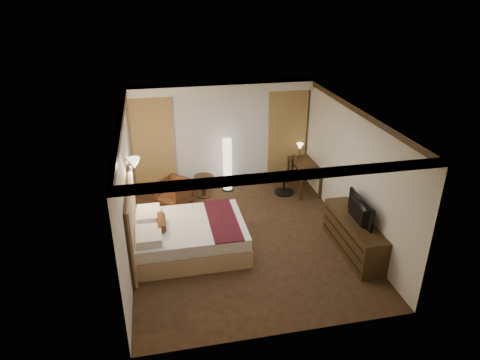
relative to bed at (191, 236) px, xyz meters
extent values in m
cube|color=#321D13|center=(1.12, 0.22, -0.31)|extent=(4.50, 5.50, 0.01)
cube|color=white|center=(1.12, 0.22, 2.39)|extent=(4.50, 5.50, 0.01)
cube|color=beige|center=(1.12, 2.97, 1.04)|extent=(4.50, 0.02, 2.70)
cube|color=beige|center=(-1.13, 0.22, 1.04)|extent=(0.02, 5.50, 2.70)
cube|color=beige|center=(3.37, 0.22, 1.04)|extent=(0.02, 5.50, 2.70)
cube|color=white|center=(1.12, 2.72, 2.29)|extent=(4.50, 0.50, 0.20)
cube|color=silver|center=(1.12, 2.89, 0.94)|extent=(2.48, 0.04, 2.45)
cube|color=#AB7C4E|center=(-0.58, 2.83, 0.94)|extent=(1.00, 0.14, 2.45)
cube|color=#AB7C4E|center=(2.82, 2.83, 0.94)|extent=(1.00, 0.14, 2.45)
imported|color=#512E18|center=(-0.20, 1.98, 0.04)|extent=(0.94, 0.94, 0.71)
imported|color=black|center=(3.09, -0.69, 0.70)|extent=(0.61, 1.02, 0.13)
camera|label=1|loc=(-0.50, -7.19, 4.59)|focal=32.00mm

